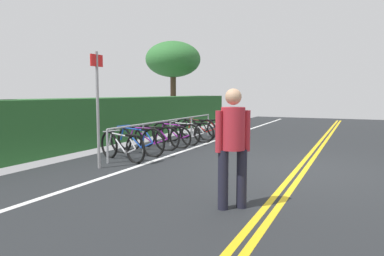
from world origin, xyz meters
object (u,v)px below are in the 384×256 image
bicycle_3 (162,137)px  bicycle_5 (187,132)px  bicycle_6 (195,129)px  bicycle_1 (136,141)px  tree_mid (173,60)px  bicycle_4 (175,133)px  bike_rack (170,126)px  sign_post_near (98,99)px  bicycle_7 (202,128)px  bicycle_0 (122,146)px  bicycle_2 (149,138)px  pedestrian (233,141)px

bicycle_3 → bicycle_5: 1.38m
bicycle_6 → bicycle_3: bearing=177.4°
bicycle_1 → bicycle_3: size_ratio=1.03×
bicycle_6 → tree_mid: bearing=33.8°
bicycle_4 → bicycle_3: bearing=179.6°
bike_rack → bicycle_1: (-1.74, 0.04, -0.23)m
bicycle_6 → bike_rack: bearing=178.5°
bicycle_1 → bicycle_4: (2.13, 0.00, -0.03)m
bicycle_4 → bicycle_5: (0.59, -0.13, -0.00)m
bicycle_1 → sign_post_near: bearing=-173.1°
bicycle_1 → bicycle_4: bearing=0.0°
bike_rack → bicycle_5: 1.02m
bicycle_3 → tree_mid: bearing=25.6°
bicycle_3 → sign_post_near: bearing=-176.0°
bike_rack → bicycle_7: (2.49, 0.04, -0.27)m
bicycle_0 → bicycle_1: bearing=7.5°
bike_rack → bicycle_2: size_ratio=3.61×
bicycle_4 → sign_post_near: bearing=-176.9°
bicycle_1 → bicycle_7: bearing=-0.0°
bike_rack → bicycle_1: 1.75m
bicycle_1 → sign_post_near: 2.03m
bicycle_5 → sign_post_near: sign_post_near is taller
bicycle_1 → bicycle_4: bicycle_1 is taller
bicycle_4 → bicycle_2: bearing=176.6°
bicycle_2 → bicycle_5: bicycle_2 is taller
bicycle_4 → pedestrian: size_ratio=1.09×
bicycle_1 → bicycle_3: bearing=0.3°
bicycle_1 → pedestrian: pedestrian is taller
bicycle_3 → bicycle_6: bearing=-2.6°
bicycle_5 → bicycle_7: bearing=4.8°
bike_rack → bicycle_5: (0.98, -0.09, -0.26)m
bicycle_3 → bicycle_6: bicycle_6 is taller
bicycle_1 → bicycle_5: bearing=-2.7°
bicycle_6 → pedestrian: bearing=-151.8°
sign_post_near → bicycle_3: bearing=4.0°
bicycle_1 → bicycle_5: size_ratio=1.02×
bicycle_0 → bicycle_4: bearing=2.0°
bicycle_2 → bicycle_6: bearing=-3.6°
bicycle_3 → bicycle_7: bearing=-0.2°
bike_rack → bicycle_4: bearing=6.1°
bicycle_4 → tree_mid: (7.00, 3.74, 2.91)m
bike_rack → bicycle_5: bike_rack is taller
bike_rack → bicycle_7: bearing=0.9°
bike_rack → pedestrian: size_ratio=3.67×
bicycle_2 → bicycle_4: 1.41m
bike_rack → bicycle_2: bearing=172.9°
bicycle_6 → bicycle_7: bicycle_6 is taller
bicycle_6 → bicycle_2: bearing=176.4°
bicycle_3 → bicycle_7: same height
bicycle_7 → bicycle_0: bearing=-178.9°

